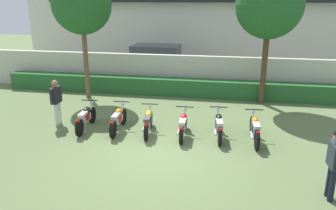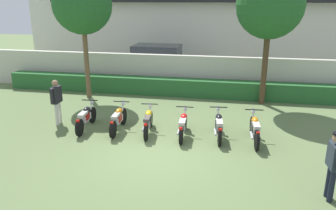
{
  "view_description": "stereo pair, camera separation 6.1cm",
  "coord_description": "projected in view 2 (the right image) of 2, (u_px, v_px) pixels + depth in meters",
  "views": [
    {
      "loc": [
        2.01,
        -9.06,
        4.55
      ],
      "look_at": [
        0.0,
        1.82,
        0.98
      ],
      "focal_mm": 35.92,
      "sensor_mm": 36.0,
      "label": 1
    },
    {
      "loc": [
        2.07,
        -9.05,
        4.55
      ],
      "look_at": [
        0.0,
        1.82,
        0.98
      ],
      "focal_mm": 35.92,
      "sensor_mm": 36.0,
      "label": 2
    }
  ],
  "objects": [
    {
      "name": "ground",
      "position": [
        157.0,
        153.0,
        10.23
      ],
      "size": [
        60.0,
        60.0,
        0.0
      ],
      "primitive_type": "plane",
      "color": "#607547"
    },
    {
      "name": "building",
      "position": [
        205.0,
        3.0,
        23.8
      ],
      "size": [
        23.78,
        6.5,
        8.3
      ],
      "color": "silver",
      "rests_on": "ground"
    },
    {
      "name": "compound_wall",
      "position": [
        188.0,
        74.0,
        16.59
      ],
      "size": [
        22.59,
        0.3,
        1.83
      ],
      "primitive_type": "cube",
      "color": "beige",
      "rests_on": "ground"
    },
    {
      "name": "hedge_row",
      "position": [
        186.0,
        87.0,
        16.09
      ],
      "size": [
        18.07,
        0.7,
        0.81
      ],
      "primitive_type": "cube",
      "color": "#28602D",
      "rests_on": "ground"
    },
    {
      "name": "parked_car",
      "position": [
        159.0,
        62.0,
        19.66
      ],
      "size": [
        4.55,
        2.17,
        1.89
      ],
      "rotation": [
        0.0,
        0.0,
        -0.03
      ],
      "color": "silver",
      "rests_on": "ground"
    },
    {
      "name": "tree_near_inspector",
      "position": [
        82.0,
        5.0,
        14.72
      ],
      "size": [
        2.61,
        2.61,
        5.54
      ],
      "color": "brown",
      "rests_on": "ground"
    },
    {
      "name": "tree_far_side",
      "position": [
        270.0,
        6.0,
        13.75
      ],
      "size": [
        2.78,
        2.78,
        5.62
      ],
      "color": "#4C3823",
      "rests_on": "ground"
    },
    {
      "name": "motorcycle_in_row_0",
      "position": [
        86.0,
        117.0,
        12.0
      ],
      "size": [
        0.6,
        1.91,
        0.95
      ],
      "rotation": [
        0.0,
        0.0,
        1.63
      ],
      "color": "black",
      "rests_on": "ground"
    },
    {
      "name": "motorcycle_in_row_1",
      "position": [
        118.0,
        119.0,
        11.84
      ],
      "size": [
        0.6,
        1.92,
        0.95
      ],
      "rotation": [
        0.0,
        0.0,
        1.61
      ],
      "color": "black",
      "rests_on": "ground"
    },
    {
      "name": "motorcycle_in_row_2",
      "position": [
        148.0,
        121.0,
        11.62
      ],
      "size": [
        0.6,
        1.8,
        0.95
      ],
      "rotation": [
        0.0,
        0.0,
        1.68
      ],
      "color": "black",
      "rests_on": "ground"
    },
    {
      "name": "motorcycle_in_row_3",
      "position": [
        183.0,
        125.0,
        11.34
      ],
      "size": [
        0.6,
        1.78,
        0.94
      ],
      "rotation": [
        0.0,
        0.0,
        1.6
      ],
      "color": "black",
      "rests_on": "ground"
    },
    {
      "name": "motorcycle_in_row_4",
      "position": [
        219.0,
        125.0,
        11.24
      ],
      "size": [
        0.6,
        1.85,
        0.95
      ],
      "rotation": [
        0.0,
        0.0,
        1.68
      ],
      "color": "black",
      "rests_on": "ground"
    },
    {
      "name": "motorcycle_in_row_5",
      "position": [
        255.0,
        129.0,
        10.92
      ],
      "size": [
        0.6,
        1.89,
        0.98
      ],
      "rotation": [
        0.0,
        0.0,
        1.64
      ],
      "color": "black",
      "rests_on": "ground"
    },
    {
      "name": "inspector_person",
      "position": [
        56.0,
        98.0,
        12.3
      ],
      "size": [
        0.23,
        0.68,
        1.69
      ],
      "color": "silver",
      "rests_on": "ground"
    },
    {
      "name": "officer_0",
      "position": [
        334.0,
        161.0,
        7.62
      ],
      "size": [
        0.24,
        0.67,
        1.68
      ],
      "rotation": [
        0.0,
        0.0,
        3.19
      ],
      "color": "black",
      "rests_on": "ground"
    }
  ]
}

